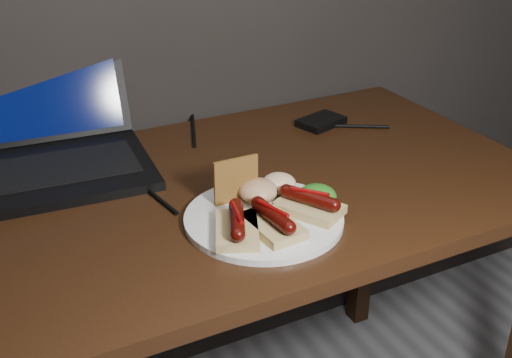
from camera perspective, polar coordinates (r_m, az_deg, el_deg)
The scene contains 12 objects.
desk at distance 1.26m, azimuth -5.52°, elevation -4.93°, with size 1.40×0.70×0.75m.
laptop at distance 1.38m, azimuth -17.78°, elevation 3.17°, with size 0.39×0.40×0.25m.
hard_drive at distance 1.53m, azimuth 5.81°, elevation 5.10°, with size 0.11×0.07×0.02m, color black.
desk_cables at distance 1.35m, azimuth -8.07°, elevation 1.57°, with size 0.96×0.47×0.01m.
plate at distance 1.12m, azimuth 0.69°, elevation -3.53°, with size 0.28×0.28×0.01m, color silver.
bread_sausage_left at distance 1.06m, azimuth -1.72°, elevation -4.14°, with size 0.11×0.13×0.04m.
bread_sausage_center at distance 1.07m, azimuth 1.50°, elevation -3.75°, with size 0.08×0.12×0.04m.
bread_sausage_right at distance 1.13m, azimuth 4.76°, elevation -2.20°, with size 0.12×0.13×0.04m.
crispbread at distance 1.15m, azimuth -1.78°, elevation -0.09°, with size 0.09×0.01×0.09m, color #9E672B.
salad_greens at distance 1.15m, azimuth 5.45°, elevation -1.54°, with size 0.07×0.07×0.04m, color #185D12.
salsa_mound at distance 1.16m, azimuth 0.20°, elevation -1.03°, with size 0.07×0.07×0.04m, color maroon.
coleslaw_mound at distance 1.19m, azimuth 2.04°, elevation -0.39°, with size 0.06×0.06×0.04m, color white.
Camera 1 is at (-0.37, 0.37, 1.33)m, focal length 45.00 mm.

